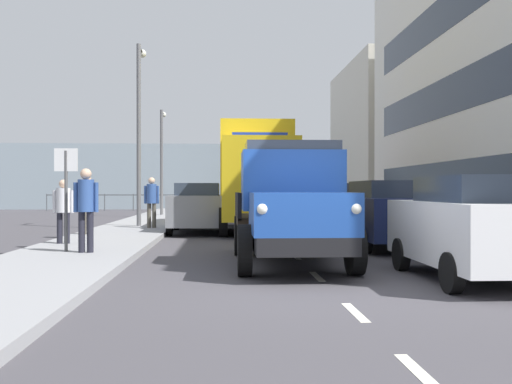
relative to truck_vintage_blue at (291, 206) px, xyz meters
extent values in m
plane|color=#423F44|center=(-0.28, -9.74, -1.18)|extent=(80.00, 80.00, 0.00)
cube|color=gray|center=(-5.14, -9.74, -1.10)|extent=(2.78, 41.45, 0.15)
cube|color=gray|center=(4.58, -9.74, -1.10)|extent=(2.78, 41.45, 0.15)
cube|color=silver|center=(-0.28, 6.68, -1.17)|extent=(0.12, 1.10, 0.01)
cube|color=silver|center=(-0.28, 4.32, -1.17)|extent=(0.12, 1.10, 0.01)
cube|color=silver|center=(-0.28, 1.40, -1.17)|extent=(0.12, 1.10, 0.01)
cube|color=silver|center=(-0.28, -1.56, -1.17)|extent=(0.12, 1.10, 0.01)
cube|color=silver|center=(-0.28, -4.21, -1.17)|extent=(0.12, 1.10, 0.01)
cube|color=silver|center=(-0.28, -6.80, -1.17)|extent=(0.12, 1.10, 0.01)
cube|color=silver|center=(-0.28, -9.59, -1.17)|extent=(0.12, 1.10, 0.01)
cube|color=silver|center=(-0.28, -12.39, -1.17)|extent=(0.12, 1.10, 0.01)
cube|color=silver|center=(-0.28, -15.25, -1.17)|extent=(0.12, 1.10, 0.01)
cube|color=silver|center=(-0.28, -17.66, -1.17)|extent=(0.12, 1.10, 0.01)
cube|color=silver|center=(-0.28, -20.22, -1.17)|extent=(0.12, 1.10, 0.01)
cube|color=silver|center=(-0.28, -22.61, -1.17)|extent=(0.12, 1.10, 0.01)
cube|color=silver|center=(-0.28, -24.98, -1.17)|extent=(0.12, 1.10, 0.01)
cube|color=silver|center=(-0.28, -27.79, -1.17)|extent=(0.12, 1.10, 0.01)
cube|color=#2D3847|center=(-6.56, -6.34, 0.62)|extent=(0.08, 20.85, 1.40)
cube|color=#2D3847|center=(-6.56, -6.34, 3.62)|extent=(0.08, 20.85, 1.40)
cube|color=beige|center=(-10.80, -25.56, 3.56)|extent=(8.55, 11.30, 9.48)
cube|color=#84939E|center=(-0.28, -33.46, 1.32)|extent=(80.00, 0.80, 5.00)
cylinder|color=#4C5156|center=(-14.28, -29.86, -0.58)|extent=(0.08, 0.08, 1.20)
cylinder|color=#4C5156|center=(-12.28, -29.86, -0.58)|extent=(0.08, 0.08, 1.20)
cylinder|color=#4C5156|center=(-10.28, -29.86, -0.58)|extent=(0.08, 0.08, 1.20)
cylinder|color=#4C5156|center=(-8.28, -29.86, -0.58)|extent=(0.08, 0.08, 1.20)
cylinder|color=#4C5156|center=(-6.28, -29.86, -0.58)|extent=(0.08, 0.08, 1.20)
cylinder|color=#4C5156|center=(-4.28, -29.86, -0.58)|extent=(0.08, 0.08, 1.20)
cylinder|color=#4C5156|center=(-2.28, -29.86, -0.58)|extent=(0.08, 0.08, 1.20)
cylinder|color=#4C5156|center=(-0.28, -29.86, -0.58)|extent=(0.08, 0.08, 1.20)
cylinder|color=#4C5156|center=(1.72, -29.86, -0.58)|extent=(0.08, 0.08, 1.20)
cylinder|color=#4C5156|center=(3.72, -29.86, -0.58)|extent=(0.08, 0.08, 1.20)
cylinder|color=#4C5156|center=(5.72, -29.86, -0.58)|extent=(0.08, 0.08, 1.20)
cylinder|color=#4C5156|center=(7.72, -29.86, -0.58)|extent=(0.08, 0.08, 1.20)
cylinder|color=#4C5156|center=(9.72, -29.86, -0.58)|extent=(0.08, 0.08, 1.20)
cylinder|color=#4C5156|center=(11.72, -29.86, -0.58)|extent=(0.08, 0.08, 1.20)
cylinder|color=#4C5156|center=(13.72, -29.86, -0.58)|extent=(0.08, 0.08, 1.20)
cube|color=#4C5156|center=(-0.28, -29.86, -0.06)|extent=(28.00, 0.08, 0.08)
cube|color=black|center=(0.00, -0.38, -0.58)|extent=(1.64, 5.60, 0.30)
cube|color=#1E479E|center=(0.00, 1.47, -0.08)|extent=(1.72, 1.90, 0.70)
cube|color=silver|center=(0.00, 2.36, -0.11)|extent=(1.16, 0.08, 0.56)
sphere|color=white|center=(-0.74, 2.36, 0.02)|extent=(0.20, 0.20, 0.20)
sphere|color=white|center=(0.73, 2.36, 0.02)|extent=(0.20, 0.20, 0.20)
cube|color=#1E479E|center=(0.00, -0.04, 0.50)|extent=(1.93, 1.34, 1.15)
cube|color=#2D3847|center=(0.00, -0.04, 0.97)|extent=(1.78, 1.23, 0.56)
cube|color=#2D2319|center=(0.00, -1.72, -0.35)|extent=(2.10, 2.80, 0.16)
cube|color=black|center=(-1.01, -1.72, -0.03)|extent=(0.08, 2.80, 0.56)
cube|color=black|center=(1.01, -1.72, -0.03)|extent=(0.08, 2.80, 0.56)
cylinder|color=black|center=(-0.97, 1.30, -0.73)|extent=(0.24, 0.90, 0.90)
cylinder|color=black|center=(0.97, 1.30, -0.73)|extent=(0.24, 0.90, 0.90)
cylinder|color=black|center=(-0.97, -1.92, -0.73)|extent=(0.24, 0.90, 0.90)
cylinder|color=black|center=(0.97, -1.92, -0.73)|extent=(0.24, 0.90, 0.90)
cube|color=gold|center=(0.20, -6.93, 0.64)|extent=(2.40, 2.21, 2.60)
cube|color=#2D3847|center=(0.20, -6.93, 1.21)|extent=(2.20, 2.04, 0.80)
cube|color=#1933B2|center=(0.20, -6.93, 2.04)|extent=(1.75, 0.20, 0.16)
cube|color=gold|center=(0.20, -10.92, 1.19)|extent=(2.50, 5.95, 3.00)
cube|color=black|center=(0.20, -9.99, -0.48)|extent=(2.00, 8.07, 0.36)
cylinder|color=black|center=(-0.95, -7.01, -0.66)|extent=(0.28, 1.04, 1.04)
cylinder|color=black|center=(1.35, -7.01, -0.66)|extent=(0.28, 1.04, 1.04)
cylinder|color=black|center=(-0.95, -10.62, -0.66)|extent=(0.28, 1.04, 1.04)
cylinder|color=black|center=(1.35, -10.62, -0.66)|extent=(0.28, 1.04, 1.04)
cylinder|color=black|center=(-0.95, -12.75, -0.66)|extent=(0.28, 1.04, 1.04)
cylinder|color=black|center=(1.35, -12.75, -0.66)|extent=(0.28, 1.04, 1.04)
cube|color=white|center=(-2.80, 1.94, -0.38)|extent=(1.78, 3.88, 1.00)
cube|color=#2D3847|center=(-2.80, 2.14, 0.33)|extent=(1.46, 2.13, 0.42)
cylinder|color=black|center=(-1.96, 0.74, -0.88)|extent=(0.18, 0.60, 0.60)
cylinder|color=black|center=(-3.65, 0.74, -0.88)|extent=(0.18, 0.60, 0.60)
cylinder|color=black|center=(-1.96, 3.14, -0.88)|extent=(0.18, 0.60, 0.60)
cube|color=navy|center=(-2.80, -3.47, -0.38)|extent=(1.68, 4.49, 1.00)
cube|color=#2D3847|center=(-2.80, -3.27, 0.33)|extent=(1.38, 2.47, 0.42)
cylinder|color=black|center=(-2.01, -4.86, -0.88)|extent=(0.18, 0.60, 0.60)
cylinder|color=black|center=(-3.60, -4.86, -0.88)|extent=(0.18, 0.60, 0.60)
cylinder|color=black|center=(-2.01, -2.08, -0.88)|extent=(0.18, 0.60, 0.60)
cylinder|color=black|center=(-3.60, -2.08, -0.88)|extent=(0.18, 0.60, 0.60)
cube|color=maroon|center=(-2.80, -9.41, -0.38)|extent=(1.74, 4.12, 1.00)
cube|color=#2D3847|center=(-2.80, -9.21, 0.33)|extent=(1.43, 2.27, 0.42)
cylinder|color=black|center=(-1.98, -10.69, -0.88)|extent=(0.18, 0.60, 0.60)
cylinder|color=black|center=(-3.63, -10.69, -0.88)|extent=(0.18, 0.60, 0.60)
cylinder|color=black|center=(-1.98, -8.13, -0.88)|extent=(0.18, 0.60, 0.60)
cylinder|color=black|center=(-3.63, -8.13, -0.88)|extent=(0.18, 0.60, 0.60)
cube|color=#B21E1E|center=(-2.80, -15.23, -0.38)|extent=(1.78, 3.94, 1.00)
cube|color=#2D3847|center=(-2.80, -15.03, 0.33)|extent=(1.46, 2.17, 0.42)
cylinder|color=black|center=(-1.96, -16.46, -0.88)|extent=(0.18, 0.60, 0.60)
cylinder|color=black|center=(-3.65, -16.46, -0.88)|extent=(0.18, 0.60, 0.60)
cylinder|color=black|center=(-1.96, -14.01, -0.88)|extent=(0.18, 0.60, 0.60)
cylinder|color=black|center=(-3.65, -14.01, -0.88)|extent=(0.18, 0.60, 0.60)
cube|color=slate|center=(2.24, -9.03, -0.38)|extent=(1.80, 4.64, 1.00)
cube|color=#2D3847|center=(2.24, -9.23, 0.33)|extent=(1.48, 2.55, 0.42)
cylinder|color=black|center=(1.39, -7.59, -0.88)|extent=(0.18, 0.60, 0.60)
cylinder|color=black|center=(3.10, -7.59, -0.88)|extent=(0.18, 0.60, 0.60)
cylinder|color=black|center=(1.39, -10.47, -0.88)|extent=(0.18, 0.60, 0.60)
cylinder|color=black|center=(3.10, -10.47, -0.88)|extent=(0.18, 0.60, 0.60)
cylinder|color=black|center=(4.19, -1.28, -0.59)|extent=(0.14, 0.14, 0.87)
cylinder|color=black|center=(4.37, -1.28, -0.59)|extent=(0.14, 0.14, 0.87)
cylinder|color=#2D4C8C|center=(4.28, -1.28, 0.19)|extent=(0.34, 0.34, 0.69)
cylinder|color=#2D4C8C|center=(4.06, -1.28, 0.16)|extent=(0.09, 0.09, 0.64)
cylinder|color=#2D4C8C|center=(4.50, -1.28, 0.16)|extent=(0.09, 0.09, 0.64)
sphere|color=tan|center=(4.28, -1.28, 0.66)|extent=(0.24, 0.24, 0.24)
cylinder|color=black|center=(5.26, -3.42, -0.64)|extent=(0.14, 0.14, 0.78)
cylinder|color=black|center=(5.44, -3.42, -0.64)|extent=(0.14, 0.14, 0.78)
cylinder|color=silver|center=(5.35, -3.42, 0.05)|extent=(0.34, 0.34, 0.61)
cylinder|color=silver|center=(5.13, -3.42, 0.02)|extent=(0.09, 0.09, 0.56)
cylinder|color=silver|center=(5.57, -3.42, 0.02)|extent=(0.09, 0.09, 0.56)
sphere|color=tan|center=(5.35, -3.42, 0.47)|extent=(0.21, 0.21, 0.21)
cylinder|color=#4C473D|center=(5.37, -6.43, -0.60)|extent=(0.14, 0.14, 0.86)
cylinder|color=#4C473D|center=(5.55, -6.43, -0.60)|extent=(0.14, 0.14, 0.86)
cylinder|color=silver|center=(5.46, -6.43, 0.18)|extent=(0.34, 0.34, 0.68)
cylinder|color=silver|center=(5.24, -6.43, 0.14)|extent=(0.09, 0.09, 0.63)
cylinder|color=silver|center=(5.68, -6.43, 0.14)|extent=(0.09, 0.09, 0.63)
sphere|color=tan|center=(5.46, -6.43, 0.64)|extent=(0.23, 0.23, 0.23)
cylinder|color=#4C473D|center=(3.79, -9.29, -0.60)|extent=(0.14, 0.14, 0.86)
cylinder|color=#4C473D|center=(3.97, -9.29, -0.60)|extent=(0.14, 0.14, 0.86)
cylinder|color=#2D4C8C|center=(3.88, -9.29, 0.18)|extent=(0.34, 0.34, 0.68)
cylinder|color=#2D4C8C|center=(3.66, -9.29, 0.14)|extent=(0.09, 0.09, 0.63)
cylinder|color=#2D4C8C|center=(4.10, -9.29, 0.14)|extent=(0.09, 0.09, 0.63)
sphere|color=tan|center=(3.88, -9.29, 0.64)|extent=(0.23, 0.23, 0.23)
cylinder|color=#59595B|center=(4.50, -10.44, 2.36)|extent=(0.16, 0.16, 6.77)
cylinder|color=#59595B|center=(4.50, -10.89, 5.64)|extent=(0.10, 0.90, 0.10)
sphere|color=silver|center=(4.50, -11.34, 5.59)|extent=(0.32, 0.32, 0.32)
cylinder|color=#59595B|center=(4.69, -20.05, 1.79)|extent=(0.16, 0.16, 5.64)
cylinder|color=#59595B|center=(4.69, -20.50, 4.52)|extent=(0.10, 0.90, 0.10)
sphere|color=silver|center=(4.69, -20.95, 4.47)|extent=(0.32, 0.32, 0.32)
cylinder|color=#4C4C4C|center=(4.77, -1.53, 0.07)|extent=(0.07, 0.07, 2.20)
cube|color=silver|center=(4.77, -1.53, 0.97)|extent=(0.50, 0.04, 0.50)
camera|label=1|loc=(1.31, 11.30, 0.32)|focal=40.67mm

